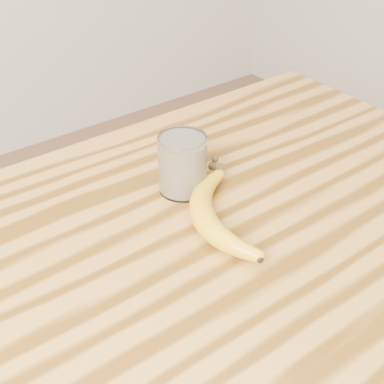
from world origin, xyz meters
TOP-DOWN VIEW (x-y plane):
  - table at (0.00, 0.00)m, footprint 1.20×0.80m
  - smoothie_glass at (0.06, 0.14)m, footprint 0.08×0.08m
  - banana at (0.03, 0.04)m, footprint 0.24×0.34m

SIDE VIEW (x-z plane):
  - table at x=0.00m, z-range 0.32..1.22m
  - banana at x=0.03m, z-range 0.90..0.94m
  - smoothie_glass at x=0.06m, z-range 0.90..1.00m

